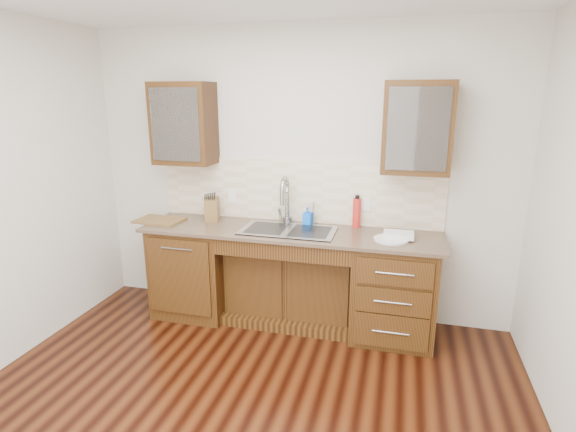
% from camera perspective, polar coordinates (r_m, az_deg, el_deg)
% --- Properties ---
extents(ground, '(4.00, 3.50, 0.10)m').
position_cam_1_polar(ground, '(3.30, -6.82, -25.51)').
color(ground, '#411B09').
extents(wall_back, '(4.00, 0.10, 2.70)m').
position_cam_1_polar(wall_back, '(4.28, 1.36, 5.25)').
color(wall_back, beige).
rests_on(wall_back, ground).
extents(base_cabinet_left, '(0.70, 0.62, 0.88)m').
position_cam_1_polar(base_cabinet_left, '(4.52, -11.68, -6.54)').
color(base_cabinet_left, '#593014').
rests_on(base_cabinet_left, ground).
extents(base_cabinet_center, '(1.20, 0.44, 0.70)m').
position_cam_1_polar(base_cabinet_center, '(4.32, 0.44, -8.54)').
color(base_cabinet_center, '#593014').
rests_on(base_cabinet_center, ground).
extents(base_cabinet_right, '(0.70, 0.62, 0.88)m').
position_cam_1_polar(base_cabinet_right, '(4.10, 13.28, -9.01)').
color(base_cabinet_right, '#593014').
rests_on(base_cabinet_right, ground).
extents(countertop, '(2.70, 0.65, 0.03)m').
position_cam_1_polar(countertop, '(4.04, 0.09, -2.03)').
color(countertop, '#84705B').
rests_on(countertop, base_cabinet_left).
extents(backsplash, '(2.70, 0.02, 0.59)m').
position_cam_1_polar(backsplash, '(4.25, 1.15, 3.19)').
color(backsplash, beige).
rests_on(backsplash, wall_back).
extents(sink, '(0.84, 0.46, 0.19)m').
position_cam_1_polar(sink, '(4.04, 0.04, -3.04)').
color(sink, '#9E9EA5').
rests_on(sink, countertop).
extents(faucet, '(0.04, 0.04, 0.40)m').
position_cam_1_polar(faucet, '(4.20, -0.10, 1.69)').
color(faucet, '#999993').
rests_on(faucet, countertop).
extents(filter_tap, '(0.02, 0.02, 0.24)m').
position_cam_1_polar(filter_tap, '(4.17, 3.26, 0.45)').
color(filter_tap, '#999993').
rests_on(filter_tap, countertop).
extents(upper_cabinet_left, '(0.55, 0.34, 0.75)m').
position_cam_1_polar(upper_cabinet_left, '(4.38, -13.05, 11.36)').
color(upper_cabinet_left, '#593014').
rests_on(upper_cabinet_left, wall_back).
extents(upper_cabinet_right, '(0.55, 0.34, 0.75)m').
position_cam_1_polar(upper_cabinet_right, '(3.89, 16.11, 10.71)').
color(upper_cabinet_right, '#593014').
rests_on(upper_cabinet_right, wall_back).
extents(outlet_left, '(0.08, 0.01, 0.12)m').
position_cam_1_polar(outlet_left, '(4.45, -7.06, 2.50)').
color(outlet_left, white).
rests_on(outlet_left, backsplash).
extents(outlet_right, '(0.08, 0.01, 0.12)m').
position_cam_1_polar(outlet_right, '(4.16, 9.85, 1.48)').
color(outlet_right, white).
rests_on(outlet_right, backsplash).
extents(soap_bottle, '(0.08, 0.09, 0.17)m').
position_cam_1_polar(soap_bottle, '(4.18, 2.49, -0.02)').
color(soap_bottle, '#0D6BF6').
rests_on(soap_bottle, countertop).
extents(water_bottle, '(0.08, 0.08, 0.27)m').
position_cam_1_polar(water_bottle, '(4.14, 8.71, 0.39)').
color(water_bottle, red).
rests_on(water_bottle, countertop).
extents(plate, '(0.30, 0.30, 0.02)m').
position_cam_1_polar(plate, '(3.86, 12.95, -2.92)').
color(plate, silver).
rests_on(plate, countertop).
extents(dish_towel, '(0.25, 0.18, 0.04)m').
position_cam_1_polar(dish_towel, '(3.91, 13.87, -2.32)').
color(dish_towel, white).
rests_on(dish_towel, plate).
extents(knife_block, '(0.17, 0.22, 0.22)m').
position_cam_1_polar(knife_block, '(4.38, -9.62, 0.83)').
color(knife_block, brown).
rests_on(knife_block, countertop).
extents(cutting_board, '(0.46, 0.34, 0.02)m').
position_cam_1_polar(cutting_board, '(4.48, -16.01, -0.53)').
color(cutting_board, brown).
rests_on(cutting_board, countertop).
extents(cup_left_a, '(0.15, 0.15, 0.09)m').
position_cam_1_polar(cup_left_a, '(4.44, -14.22, 10.64)').
color(cup_left_a, white).
rests_on(cup_left_a, upper_cabinet_left).
extents(cup_left_b, '(0.13, 0.13, 0.10)m').
position_cam_1_polar(cup_left_b, '(4.35, -12.12, 10.72)').
color(cup_left_b, white).
rests_on(cup_left_b, upper_cabinet_left).
extents(cup_right_a, '(0.16, 0.16, 0.11)m').
position_cam_1_polar(cup_right_a, '(3.90, 15.01, 10.08)').
color(cup_right_a, white).
rests_on(cup_right_a, upper_cabinet_right).
extents(cup_right_b, '(0.10, 0.10, 0.09)m').
position_cam_1_polar(cup_right_b, '(3.90, 17.90, 9.75)').
color(cup_right_b, silver).
rests_on(cup_right_b, upper_cabinet_right).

